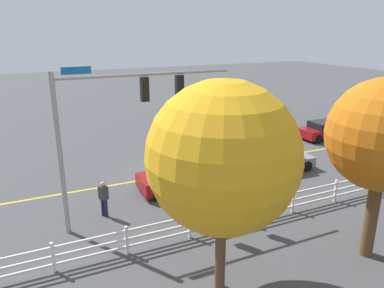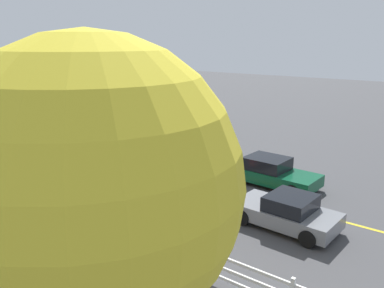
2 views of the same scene
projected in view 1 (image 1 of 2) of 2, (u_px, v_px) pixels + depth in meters
The scene contains 11 objects.
ground_plane at pixel (178, 174), 21.50m from camera, with size 120.00×120.00×0.00m, color #444447.
lane_center_stripe at pixel (236, 164), 23.11m from camera, with size 28.00×0.16×0.01m, color gold.
signal_assembly at pixel (114, 115), 14.85m from camera, with size 7.51×0.38×6.76m.
car_0 at pixel (180, 177), 19.33m from camera, with size 4.27×2.03×1.38m.
car_1 at pixel (325, 130), 28.35m from camera, with size 4.21×1.97×1.35m.
car_2 at pixel (210, 147), 24.32m from camera, with size 4.78×2.13×1.38m.
car_3 at pixel (280, 159), 22.07m from camera, with size 4.03×2.17×1.34m.
pedestrian at pixel (104, 197), 16.41m from camera, with size 0.43×0.48×1.69m.
white_rail_fence at pixel (293, 200), 16.86m from camera, with size 26.10×0.10×1.15m.
tree_0 at pixel (223, 158), 10.73m from camera, with size 4.59×4.59×6.83m.
tree_2 at pixel (384, 136), 12.49m from camera, with size 3.92×3.92×6.63m.
Camera 1 is at (7.65, 18.49, 8.11)m, focal length 34.45 mm.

